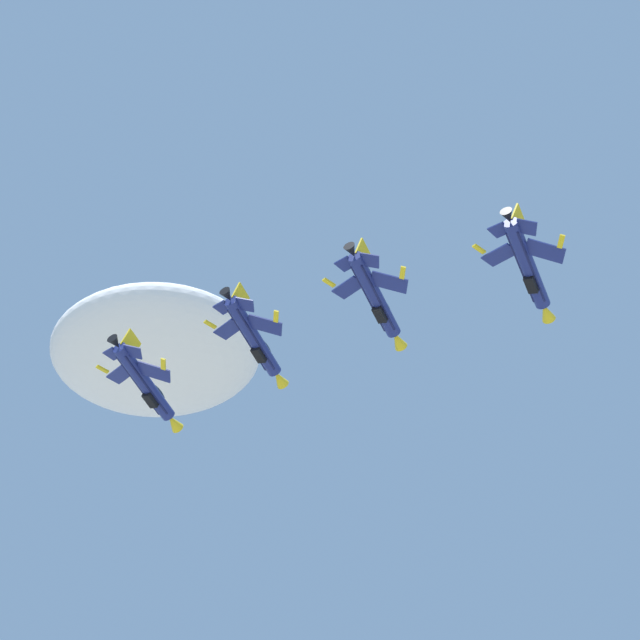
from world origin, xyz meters
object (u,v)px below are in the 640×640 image
fighter_jet_left_outer (528,266)px  fighter_jet_lead (146,384)px  fighter_jet_left_wing (254,339)px  fighter_jet_right_wing (376,297)px

fighter_jet_left_outer → fighter_jet_lead: bearing=-178.2°
fighter_jet_left_wing → fighter_jet_right_wing: 16.00m
fighter_jet_right_wing → fighter_jet_left_outer: 17.66m
fighter_jet_lead → fighter_jet_right_wing: size_ratio=1.00×
fighter_jet_left_wing → fighter_jet_left_outer: size_ratio=1.00×
fighter_jet_lead → fighter_jet_left_wing: 14.27m
fighter_jet_lead → fighter_jet_right_wing: bearing=0.6°
fighter_jet_left_wing → fighter_jet_right_wing: (14.65, -6.30, -1.23)m
fighter_jet_left_wing → fighter_jet_left_outer: bearing=0.7°
fighter_jet_right_wing → fighter_jet_lead: bearing=-179.4°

